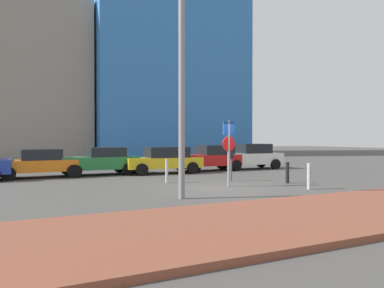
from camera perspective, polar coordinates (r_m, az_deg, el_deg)
The scene contains 15 objects.
ground_plane at distance 14.77m, azimuth 4.28°, elevation -6.67°, with size 120.00×120.00×0.00m, color #4C4947.
sidewalk_brick at distance 10.33m, azimuth 20.79°, elevation -9.61°, with size 40.00×4.30×0.14m, color brown.
parked_car_orange at distance 20.07m, azimuth -21.98°, elevation -2.66°, with size 4.29×2.20×1.41m.
parked_car_green at distance 20.57m, azimuth -13.68°, elevation -2.45°, with size 3.99×2.08×1.45m.
parked_car_yellow at distance 20.88m, azimuth -4.27°, elevation -2.35°, with size 4.27×2.15×1.45m.
parked_car_red at distance 22.62m, azimuth 2.78°, elevation -2.06°, with size 4.17×2.03×1.53m.
parked_car_white at distance 24.11m, azimuth 8.80°, elevation -1.83°, with size 4.20×2.12×1.59m.
parking_sign_post at distance 15.10m, azimuth 5.57°, elevation -0.19°, with size 0.60×0.10×2.65m.
parking_meter at distance 17.23m, azimuth 5.95°, elevation -2.76°, with size 0.18×0.14×1.30m.
street_lamp at distance 12.30m, azimuth -1.58°, elevation 12.65°, with size 0.70×0.36×7.63m.
traffic_bollard_near at distance 15.03m, azimuth 17.28°, elevation -4.67°, with size 0.16×0.16×1.00m, color #B7B7BC.
traffic_bollard_mid at distance 16.44m, azimuth -3.85°, elevation -4.07°, with size 0.12×0.12×1.04m, color #B7B7BC.
traffic_bollard_far at distance 16.81m, azimuth 14.22°, elevation -4.21°, with size 0.15×0.15×0.92m, color black.
building_colorful_midrise at distance 49.21m, azimuth -4.75°, elevation 17.30°, with size 18.11×13.46×31.70m, color #3372BF.
building_under_construction at distance 44.44m, azimuth -24.63°, elevation 8.64°, with size 13.47×10.88×16.01m, color gray.
Camera 1 is at (-7.44, -12.61, 1.94)m, focal length 35.31 mm.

